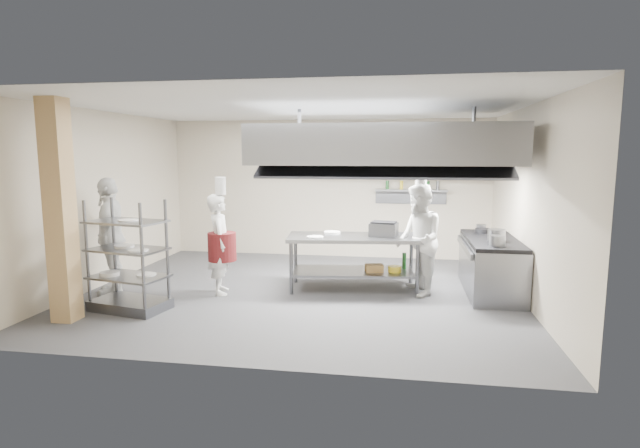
% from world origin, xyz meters
% --- Properties ---
extents(floor, '(7.00, 7.00, 0.00)m').
position_xyz_m(floor, '(0.00, 0.00, 0.00)').
color(floor, '#3C3C3F').
rests_on(floor, ground).
extents(ceiling, '(7.00, 7.00, 0.00)m').
position_xyz_m(ceiling, '(0.00, 0.00, 3.00)').
color(ceiling, silver).
rests_on(ceiling, wall_back).
extents(wall_back, '(7.00, 0.00, 7.00)m').
position_xyz_m(wall_back, '(0.00, 3.00, 1.50)').
color(wall_back, '#BCAE95').
rests_on(wall_back, ground).
extents(wall_left, '(0.00, 6.00, 6.00)m').
position_xyz_m(wall_left, '(-3.50, 0.00, 1.50)').
color(wall_left, '#BCAE95').
rests_on(wall_left, ground).
extents(wall_right, '(0.00, 6.00, 6.00)m').
position_xyz_m(wall_right, '(3.50, 0.00, 1.50)').
color(wall_right, '#BCAE95').
rests_on(wall_right, ground).
extents(column, '(0.30, 0.30, 3.00)m').
position_xyz_m(column, '(-2.90, -1.90, 1.50)').
color(column, tan).
rests_on(column, floor).
extents(exhaust_hood, '(4.00, 2.50, 0.60)m').
position_xyz_m(exhaust_hood, '(1.30, 0.40, 2.40)').
color(exhaust_hood, gray).
rests_on(exhaust_hood, ceiling).
extents(hood_strip_a, '(1.60, 0.12, 0.04)m').
position_xyz_m(hood_strip_a, '(0.40, 0.40, 2.08)').
color(hood_strip_a, white).
rests_on(hood_strip_a, exhaust_hood).
extents(hood_strip_b, '(1.60, 0.12, 0.04)m').
position_xyz_m(hood_strip_b, '(2.20, 0.40, 2.08)').
color(hood_strip_b, white).
rests_on(hood_strip_b, exhaust_hood).
extents(wall_shelf, '(1.50, 0.28, 0.04)m').
position_xyz_m(wall_shelf, '(1.80, 2.84, 1.50)').
color(wall_shelf, gray).
rests_on(wall_shelf, wall_back).
extents(island, '(2.28, 1.16, 0.91)m').
position_xyz_m(island, '(0.83, 0.33, 0.46)').
color(island, slate).
rests_on(island, floor).
extents(island_worktop, '(2.28, 1.16, 0.06)m').
position_xyz_m(island_worktop, '(0.83, 0.33, 0.88)').
color(island_worktop, gray).
rests_on(island_worktop, island).
extents(island_undershelf, '(2.10, 1.05, 0.04)m').
position_xyz_m(island_undershelf, '(0.83, 0.33, 0.30)').
color(island_undershelf, slate).
rests_on(island_undershelf, island).
extents(pass_rack, '(1.18, 0.83, 1.62)m').
position_xyz_m(pass_rack, '(-2.30, -1.33, 0.81)').
color(pass_rack, slate).
rests_on(pass_rack, floor).
extents(cooking_range, '(0.80, 2.00, 0.84)m').
position_xyz_m(cooking_range, '(3.08, 0.50, 0.42)').
color(cooking_range, slate).
rests_on(cooking_range, floor).
extents(range_top, '(0.78, 1.96, 0.06)m').
position_xyz_m(range_top, '(3.08, 0.50, 0.87)').
color(range_top, black).
rests_on(range_top, cooking_range).
extents(chef_head, '(0.56, 0.69, 1.63)m').
position_xyz_m(chef_head, '(-1.28, -0.28, 0.82)').
color(chef_head, white).
rests_on(chef_head, floor).
extents(chef_line, '(0.85, 1.00, 1.80)m').
position_xyz_m(chef_line, '(1.88, 0.16, 0.90)').
color(chef_line, silver).
rests_on(chef_line, floor).
extents(chef_plating, '(0.81, 1.21, 1.90)m').
position_xyz_m(chef_plating, '(-3.00, -0.61, 0.95)').
color(chef_plating, silver).
rests_on(chef_plating, floor).
extents(griddle, '(0.49, 0.41, 0.22)m').
position_xyz_m(griddle, '(1.32, 0.40, 1.02)').
color(griddle, slate).
rests_on(griddle, island_worktop).
extents(wicker_basket, '(0.33, 0.26, 0.13)m').
position_xyz_m(wicker_basket, '(1.18, 0.27, 0.38)').
color(wicker_basket, olive).
rests_on(wicker_basket, island_undershelf).
extents(stockpot, '(0.27, 0.27, 0.19)m').
position_xyz_m(stockpot, '(3.10, 0.24, 0.99)').
color(stockpot, gray).
rests_on(stockpot, range_top).
extents(plate_stack, '(0.28, 0.28, 0.05)m').
position_xyz_m(plate_stack, '(-2.30, -1.33, 0.52)').
color(plate_stack, white).
rests_on(plate_stack, pass_rack).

